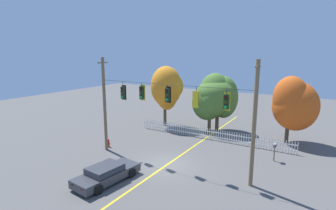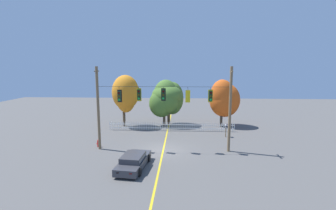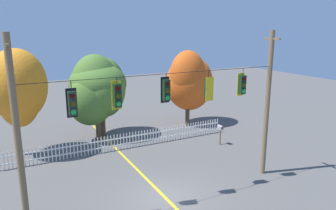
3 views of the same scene
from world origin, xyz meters
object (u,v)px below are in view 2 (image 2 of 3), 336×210
object	(u,v)px
autumn_oak_far_east	(168,96)
roadside_mailbox	(226,127)
traffic_signal_northbound_secondary	(119,96)
traffic_signal_eastbound_side	(188,96)
fire_hydrant	(98,143)
traffic_signal_westbound_side	(163,95)
autumn_maple_near_fence	(126,93)
traffic_signal_northbound_primary	(211,96)
autumn_maple_far_west	(223,99)
autumn_maple_mid	(164,101)
traffic_signal_southbound_primary	(139,95)
parked_car	(133,161)

from	to	relation	value
autumn_oak_far_east	roadside_mailbox	world-z (taller)	autumn_oak_far_east
traffic_signal_northbound_secondary	traffic_signal_eastbound_side	size ratio (longest dim) A/B	1.04
traffic_signal_northbound_secondary	fire_hydrant	bearing A→B (deg)	166.40
autumn_oak_far_east	fire_hydrant	distance (m)	12.55
traffic_signal_northbound_secondary	traffic_signal_westbound_side	world-z (taller)	same
roadside_mailbox	autumn_maple_near_fence	bearing A→B (deg)	160.59
traffic_signal_northbound_primary	autumn_oak_far_east	xyz separation A→B (m)	(-4.53, 10.70, -1.33)
traffic_signal_westbound_side	roadside_mailbox	size ratio (longest dim) A/B	0.94
traffic_signal_westbound_side	traffic_signal_northbound_primary	world-z (taller)	same
traffic_signal_eastbound_side	autumn_maple_near_fence	size ratio (longest dim) A/B	0.21
autumn_oak_far_east	autumn_maple_far_west	xyz separation A→B (m)	(7.47, -0.44, -0.24)
autumn_maple_mid	roadside_mailbox	distance (m)	9.21
roadside_mailbox	traffic_signal_northbound_primary	bearing A→B (deg)	-116.30
autumn_maple_near_fence	traffic_signal_northbound_secondary	bearing A→B (deg)	-80.96
traffic_signal_eastbound_side	fire_hydrant	size ratio (longest dim) A/B	1.92
autumn_maple_mid	traffic_signal_northbound_primary	bearing A→B (deg)	-63.30
traffic_signal_southbound_primary	traffic_signal_eastbound_side	bearing A→B (deg)	-0.24
parked_car	autumn_maple_near_fence	bearing A→B (deg)	104.66
autumn_oak_far_east	autumn_maple_far_west	bearing A→B (deg)	-3.38
traffic_signal_northbound_primary	autumn_oak_far_east	world-z (taller)	autumn_oak_far_east
traffic_signal_eastbound_side	fire_hydrant	xyz separation A→B (m)	(-8.93, 0.61, -4.92)
autumn_maple_far_west	fire_hydrant	xyz separation A→B (m)	(-13.98, -9.66, -3.38)
traffic_signal_westbound_side	autumn_maple_mid	xyz separation A→B (m)	(-0.58, 9.91, -2.02)
autumn_maple_near_fence	traffic_signal_southbound_primary	bearing A→B (deg)	-70.20
autumn_maple_mid	autumn_maple_far_west	world-z (taller)	autumn_maple_far_west
autumn_maple_near_fence	autumn_maple_far_west	size ratio (longest dim) A/B	1.09
autumn_oak_far_east	traffic_signal_northbound_primary	bearing A→B (deg)	-67.05
autumn_maple_mid	autumn_oak_far_east	xyz separation A→B (m)	(0.45, 0.79, 0.59)
traffic_signal_westbound_side	roadside_mailbox	world-z (taller)	traffic_signal_westbound_side
traffic_signal_westbound_side	autumn_oak_far_east	size ratio (longest dim) A/B	0.22
autumn_oak_far_east	parked_car	world-z (taller)	autumn_oak_far_east
traffic_signal_northbound_primary	autumn_maple_mid	world-z (taller)	traffic_signal_northbound_primary
autumn_oak_far_east	parked_car	bearing A→B (deg)	-97.37
autumn_oak_far_east	parked_car	size ratio (longest dim) A/B	1.32
traffic_signal_northbound_secondary	traffic_signal_southbound_primary	bearing A→B (deg)	0.01
traffic_signal_southbound_primary	autumn_maple_far_west	distance (m)	14.18
autumn_maple_mid	traffic_signal_westbound_side	bearing A→B (deg)	-86.65
autumn_maple_near_fence	roadside_mailbox	world-z (taller)	autumn_maple_near_fence
autumn_maple_far_west	roadside_mailbox	bearing A→B (deg)	-95.42
autumn_oak_far_east	traffic_signal_northbound_secondary	bearing A→B (deg)	-110.79
autumn_maple_far_west	roadside_mailbox	xyz separation A→B (m)	(-0.51, -5.33, -2.58)
traffic_signal_northbound_secondary	roadside_mailbox	xyz separation A→B (m)	(11.02, 4.92, -4.08)
traffic_signal_eastbound_side	autumn_maple_near_fence	xyz separation A→B (m)	(-7.96, 9.35, -0.80)
traffic_signal_northbound_secondary	autumn_maple_mid	size ratio (longest dim) A/B	0.29
roadside_mailbox	fire_hydrant	bearing A→B (deg)	-162.19
traffic_signal_eastbound_side	parked_car	size ratio (longest dim) A/B	0.31
traffic_signal_northbound_primary	autumn_maple_mid	distance (m)	11.25
autumn_maple_near_fence	roadside_mailbox	distance (m)	13.67
traffic_signal_westbound_side	roadside_mailbox	xyz separation A→B (m)	(6.83, 4.92, -4.24)
traffic_signal_northbound_primary	autumn_maple_near_fence	xyz separation A→B (m)	(-10.07, 9.33, -0.82)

